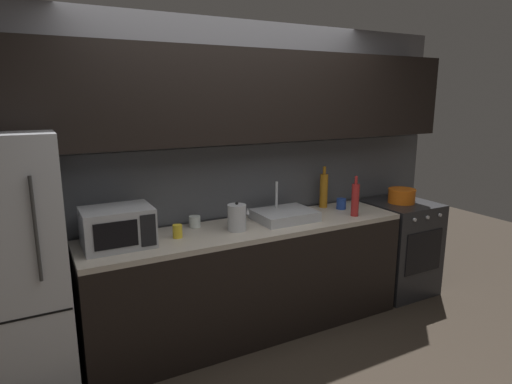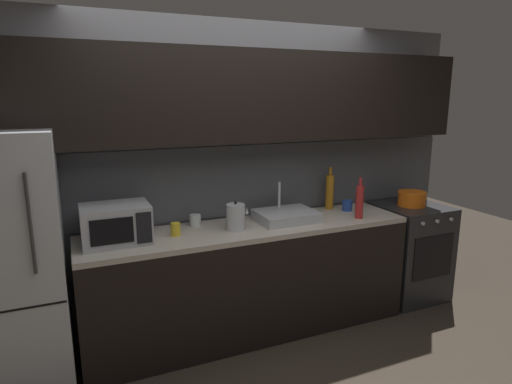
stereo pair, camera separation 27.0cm
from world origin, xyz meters
name	(u,v)px [view 1 (the left image)]	position (x,y,z in m)	size (l,w,h in m)	color
back_wall	(233,141)	(0.00, 1.20, 1.55)	(4.35, 0.44, 2.50)	slate
counter_run	(251,280)	(0.00, 0.90, 0.45)	(2.61, 0.60, 0.90)	black
refrigerator	(6,272)	(-1.69, 0.90, 0.85)	(0.68, 0.69, 1.70)	#B7BABF
oven_range	(399,247)	(1.65, 0.90, 0.45)	(0.60, 0.62, 0.90)	#232326
microwave	(118,227)	(-1.01, 0.92, 1.04)	(0.46, 0.35, 0.27)	#A8AAAF
sink_basin	(285,215)	(0.33, 0.93, 0.94)	(0.48, 0.38, 0.30)	#ADAFB5
kettle	(237,217)	(-0.14, 0.86, 1.00)	(0.18, 0.14, 0.22)	#B7BABF
wine_bottle_red	(355,199)	(0.93, 0.75, 1.04)	(0.07, 0.07, 0.35)	#A82323
wine_bottle_amber	(324,190)	(0.87, 1.12, 1.06)	(0.07, 0.07, 0.38)	#B27019
mug_clear	(195,222)	(-0.39, 1.09, 0.94)	(0.09, 0.09, 0.09)	silver
mug_yellow	(177,231)	(-0.59, 0.90, 0.95)	(0.07, 0.07, 0.10)	gold
mug_blue	(341,204)	(0.98, 0.99, 0.95)	(0.09, 0.09, 0.09)	#234299
cooking_pot	(402,196)	(1.64, 0.90, 0.97)	(0.26, 0.26, 0.14)	orange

